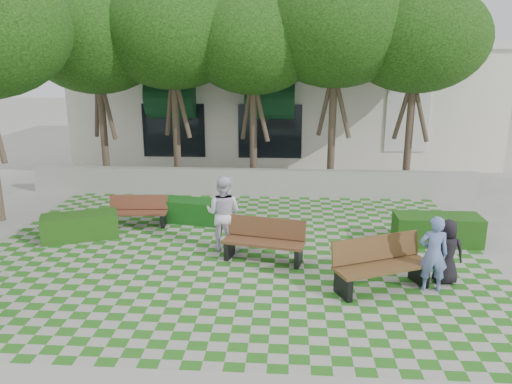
# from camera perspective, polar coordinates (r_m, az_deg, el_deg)

# --- Properties ---
(ground) EXTENTS (90.00, 90.00, 0.00)m
(ground) POSITION_cam_1_polar(r_m,az_deg,el_deg) (11.25, -3.09, -8.89)
(ground) COLOR gray
(ground) RESTS_ON ground
(lawn) EXTENTS (12.00, 12.00, 0.00)m
(lawn) POSITION_cam_1_polar(r_m,az_deg,el_deg) (12.16, -2.53, -6.93)
(lawn) COLOR #2B721E
(lawn) RESTS_ON ground
(retaining_wall) EXTENTS (15.00, 0.36, 0.90)m
(retaining_wall) POSITION_cam_1_polar(r_m,az_deg,el_deg) (16.95, -0.64, 1.13)
(retaining_wall) COLOR #9E9B93
(retaining_wall) RESTS_ON ground
(bench_east) EXTENTS (2.12, 1.43, 1.06)m
(bench_east) POSITION_cam_1_polar(r_m,az_deg,el_deg) (10.52, 14.07, -8.10)
(bench_east) COLOR #55391D
(bench_east) RESTS_ON ground
(bench_mid) EXTENTS (1.95, 1.00, 0.98)m
(bench_mid) POSITION_cam_1_polar(r_m,az_deg,el_deg) (11.57, 0.95, -5.63)
(bench_mid) COLOR #56341D
(bench_mid) RESTS_ON ground
(bench_west) EXTENTS (1.65, 0.67, 0.85)m
(bench_west) POSITION_cam_1_polar(r_m,az_deg,el_deg) (14.27, -13.34, -2.21)
(bench_west) COLOR brown
(bench_west) RESTS_ON ground
(hedge_east) EXTENTS (2.12, 0.85, 0.74)m
(hedge_east) POSITION_cam_1_polar(r_m,az_deg,el_deg) (13.41, 19.99, -4.05)
(hedge_east) COLOR #1A4512
(hedge_east) RESTS_ON ground
(hedge_midleft) EXTENTS (1.95, 1.07, 0.65)m
(hedge_midleft) POSITION_cam_1_polar(r_m,az_deg,el_deg) (14.33, -7.02, -2.18)
(hedge_midleft) COLOR #124714
(hedge_midleft) RESTS_ON ground
(hedge_west) EXTENTS (2.03, 1.41, 0.66)m
(hedge_west) POSITION_cam_1_polar(r_m,az_deg,el_deg) (13.74, -19.46, -3.72)
(hedge_west) COLOR #1D4712
(hedge_west) RESTS_ON ground
(person_blue) EXTENTS (0.60, 0.42, 1.58)m
(person_blue) POSITION_cam_1_polar(r_m,az_deg,el_deg) (10.62, 19.61, -6.68)
(person_blue) COLOR #687CBE
(person_blue) RESTS_ON ground
(person_dark) EXTENTS (0.72, 0.51, 1.38)m
(person_dark) POSITION_cam_1_polar(r_m,az_deg,el_deg) (11.11, 20.97, -6.39)
(person_dark) COLOR black
(person_dark) RESTS_ON ground
(person_white) EXTENTS (1.05, 0.91, 1.86)m
(person_white) POSITION_cam_1_polar(r_m,az_deg,el_deg) (12.09, -3.74, -2.43)
(person_white) COLOR white
(person_white) RESTS_ON ground
(tree_row) EXTENTS (17.70, 13.40, 7.41)m
(tree_row) POSITION_cam_1_polar(r_m,az_deg,el_deg) (16.44, -7.55, 17.20)
(tree_row) COLOR #47382B
(tree_row) RESTS_ON ground
(building) EXTENTS (18.00, 8.92, 5.15)m
(building) POSITION_cam_1_polar(r_m,az_deg,el_deg) (24.35, 3.02, 10.40)
(building) COLOR silver
(building) RESTS_ON ground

